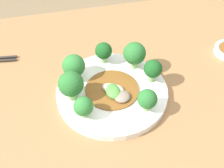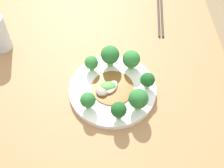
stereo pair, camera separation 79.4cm
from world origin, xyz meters
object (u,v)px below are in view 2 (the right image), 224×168
Objects in this scene: plate at (112,90)px; broccoli_west at (118,110)px; broccoli_northeast at (91,63)px; chopsticks at (160,17)px; broccoli_south at (147,80)px; broccoli_southeast at (131,59)px; broccoli_southwest at (138,99)px; broccoli_northwest at (87,100)px; broccoli_east at (109,55)px; stirfry_center at (109,88)px.

broccoli_west is (-0.10, -0.01, 0.04)m from plate.
chopsticks is (0.24, -0.25, -0.04)m from broccoli_northeast.
broccoli_southeast is at bearing 26.65° from broccoli_south.
chopsticks is (0.38, -0.12, -0.05)m from broccoli_southwest.
broccoli_west is 0.18m from broccoli_northeast.
broccoli_southeast is (0.00, -0.12, 0.01)m from broccoli_northeast.
broccoli_southeast reaches higher than plate.
plate is at bearing -141.25° from broccoli_northeast.
broccoli_east is at bearing -24.26° from broccoli_northwest.
broccoli_northwest is 0.27× the size of chopsticks.
broccoli_southeast is at bearing -40.63° from stirfry_center.
broccoli_southwest is at bearing -132.52° from stirfry_center.
broccoli_southwest reaches higher than broccoli_northeast.
broccoli_west is 0.18m from broccoli_southeast.
broccoli_northwest is 0.45m from chopsticks.
chopsticks is at bearing -30.96° from plate.
broccoli_northeast is 0.17m from broccoli_south.
broccoli_west is 0.47× the size of stirfry_center.
broccoli_east reaches higher than broccoli_southwest.
broccoli_south is at bearing -71.03° from broccoli_northwest.
plate is at bearing 6.01° from broccoli_west.
broccoli_southwest is 1.24× the size of broccoli_south.
broccoli_west is at bearing -157.99° from broccoli_northeast.
broccoli_south is at bearing -90.90° from plate.
broccoli_northwest is at bearing 64.65° from broccoli_west.
broccoli_northeast is 0.26× the size of chopsticks.
stirfry_center is 0.61× the size of chopsticks.
broccoli_northeast reaches higher than plate.
broccoli_northeast is at bearing 64.55° from broccoli_south.
broccoli_southwest is 0.57× the size of stirfry_center.
stirfry_center is (0.09, 0.02, -0.03)m from broccoli_west.
plate is at bearing 43.17° from broccoli_southwest.
chopsticks is at bearing -31.82° from stirfry_center.
plate is 3.54× the size of broccoli_east.
broccoli_west is 0.91× the size of broccoli_southeast.
broccoli_east is at bearing -3.26° from stirfry_center.
broccoli_southeast is (0.08, 0.04, 0.00)m from broccoli_south.
chopsticks is at bearing -40.54° from broccoli_east.
broccoli_south is at bearing -26.44° from broccoli_southwest.
broccoli_northwest reaches higher than stirfry_center.
broccoli_southeast reaches higher than broccoli_south.
broccoli_southeast is (0.08, -0.06, 0.04)m from plate.
plate is at bearing 89.10° from broccoli_south.
broccoli_east reaches higher than broccoli_south.
broccoli_south is 0.87× the size of broccoli_southeast.
plate is 0.11m from broccoli_southwest.
broccoli_southwest is (-0.14, -0.12, 0.01)m from broccoli_northeast.
broccoli_south is at bearing 164.16° from chopsticks.
stirfry_center is at bearing 176.74° from broccoli_east.
plate is at bearing -178.31° from broccoli_east.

